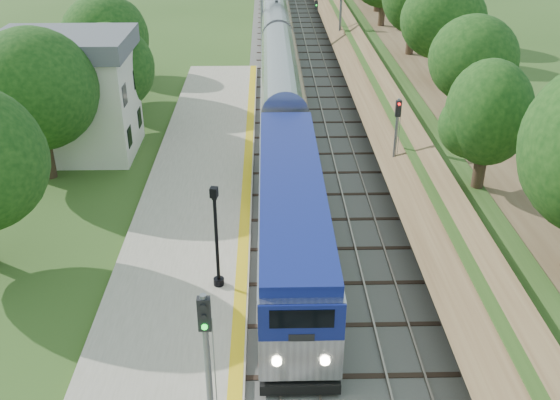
{
  "coord_description": "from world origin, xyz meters",
  "views": [
    {
      "loc": [
        -1.1,
        -9.59,
        16.87
      ],
      "look_at": [
        -0.5,
        17.26,
        2.8
      ],
      "focal_mm": 40.0,
      "sensor_mm": 36.0,
      "label": 1
    }
  ],
  "objects_px": {
    "signal_gantry": "(301,9)",
    "station_building": "(70,94)",
    "signal_farside": "(396,137)",
    "signal_platform": "(208,363)",
    "lamppost_far": "(217,243)"
  },
  "relations": [
    {
      "from": "signal_gantry",
      "to": "lamppost_far",
      "type": "bearing_deg",
      "value": -98.02
    },
    {
      "from": "signal_platform",
      "to": "lamppost_far",
      "type": "bearing_deg",
      "value": 92.73
    },
    {
      "from": "signal_platform",
      "to": "signal_farside",
      "type": "height_order",
      "value": "signal_platform"
    },
    {
      "from": "station_building",
      "to": "signal_platform",
      "type": "height_order",
      "value": "station_building"
    },
    {
      "from": "station_building",
      "to": "signal_farside",
      "type": "relative_size",
      "value": 1.49
    },
    {
      "from": "lamppost_far",
      "to": "signal_platform",
      "type": "distance_m",
      "value": 9.51
    },
    {
      "from": "signal_gantry",
      "to": "lamppost_far",
      "type": "xyz_separation_m",
      "value": [
        -5.82,
        -41.3,
        -2.25
      ]
    },
    {
      "from": "signal_gantry",
      "to": "signal_platform",
      "type": "xyz_separation_m",
      "value": [
        -5.37,
        -50.66,
        -0.58
      ]
    },
    {
      "from": "station_building",
      "to": "lamppost_far",
      "type": "relative_size",
      "value": 1.75
    },
    {
      "from": "station_building",
      "to": "signal_gantry",
      "type": "xyz_separation_m",
      "value": [
        16.47,
        24.99,
        0.73
      ]
    },
    {
      "from": "lamppost_far",
      "to": "signal_platform",
      "type": "bearing_deg",
      "value": -87.27
    },
    {
      "from": "station_building",
      "to": "signal_gantry",
      "type": "height_order",
      "value": "station_building"
    },
    {
      "from": "station_building",
      "to": "signal_gantry",
      "type": "relative_size",
      "value": 1.02
    },
    {
      "from": "lamppost_far",
      "to": "signal_farside",
      "type": "height_order",
      "value": "signal_farside"
    },
    {
      "from": "signal_gantry",
      "to": "station_building",
      "type": "bearing_deg",
      "value": -123.38
    }
  ]
}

